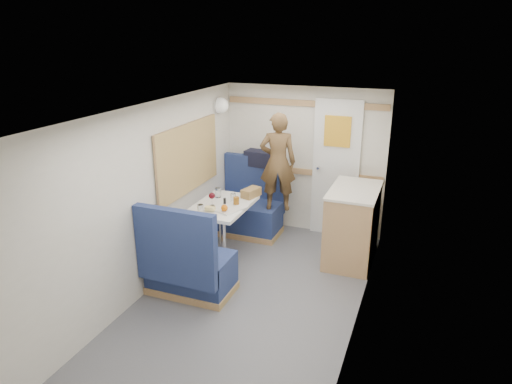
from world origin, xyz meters
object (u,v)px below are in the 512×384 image
at_px(bench_far, 249,212).
at_px(bench_near, 188,269).
at_px(tumbler_mid, 218,193).
at_px(tumbler_right, 233,198).
at_px(orange_fruit, 224,208).
at_px(tumbler_left, 200,209).
at_px(wine_glass, 212,196).
at_px(bread_loaf, 251,193).
at_px(duffel_bag, 261,159).
at_px(cheese_block, 210,208).
at_px(dome_light, 221,105).
at_px(tray, 230,208).
at_px(dinette_table, 222,216).
at_px(person, 278,162).
at_px(pepper_grinder, 225,202).
at_px(beer_glass, 236,201).
at_px(galley_counter, 352,224).

xyz_separation_m(bench_far, bench_near, (0.00, -1.73, 0.00)).
xyz_separation_m(tumbler_mid, tumbler_right, (0.24, -0.07, -0.01)).
distance_m(orange_fruit, tumbler_left, 0.27).
bearing_deg(wine_glass, bread_loaf, 56.67).
distance_m(duffel_bag, tumbler_left, 1.51).
bearing_deg(cheese_block, dome_light, 108.08).
bearing_deg(tray, orange_fruit, -96.96).
height_order(tumbler_mid, bread_loaf, tumbler_mid).
bearing_deg(dinette_table, person, 59.68).
bearing_deg(bench_near, tray, 78.51).
distance_m(wine_glass, tumbler_right, 0.29).
relative_size(dome_light, wine_glass, 1.19).
relative_size(orange_fruit, wine_glass, 0.46).
height_order(dinette_table, pepper_grinder, pepper_grinder).
xyz_separation_m(person, pepper_grinder, (-0.40, -0.77, -0.32)).
height_order(duffel_bag, tumbler_left, duffel_bag).
xyz_separation_m(tray, cheese_block, (-0.18, -0.15, 0.03)).
height_order(bench_far, orange_fruit, bench_far).
xyz_separation_m(tumbler_mid, pepper_grinder, (0.19, -0.22, -0.02)).
xyz_separation_m(bench_far, pepper_grinder, (0.04, -0.88, 0.46)).
relative_size(tumbler_right, pepper_grinder, 1.20).
distance_m(orange_fruit, wine_glass, 0.27).
xyz_separation_m(dinette_table, person, (0.44, 0.75, 0.52)).
height_order(tray, beer_glass, beer_glass).
xyz_separation_m(tumbler_left, tumbler_mid, (-0.05, 0.56, 0.01)).
relative_size(galley_counter, tumbler_right, 8.80).
relative_size(galley_counter, wine_glass, 5.48).
height_order(bench_far, beer_glass, bench_far).
height_order(orange_fruit, wine_glass, wine_glass).
relative_size(tray, pepper_grinder, 4.02).
bearing_deg(bread_loaf, tray, -98.44).
relative_size(dome_light, tumbler_mid, 1.63).
relative_size(person, tray, 3.63).
xyz_separation_m(tray, orange_fruit, (-0.01, -0.12, 0.05)).
xyz_separation_m(person, beer_glass, (-0.26, -0.74, -0.31)).
bearing_deg(pepper_grinder, galley_counter, 21.58).
distance_m(tray, beer_glass, 0.14).
distance_m(person, tray, 0.98).
distance_m(tray, wine_glass, 0.26).
distance_m(tumbler_mid, pepper_grinder, 0.29).
xyz_separation_m(duffel_bag, bread_loaf, (0.14, -0.75, -0.23)).
relative_size(cheese_block, beer_glass, 1.02).
bearing_deg(orange_fruit, person, 72.91).
distance_m(orange_fruit, beer_glass, 0.25).
height_order(tray, tumbler_left, tumbler_left).
relative_size(galley_counter, orange_fruit, 11.87).
bearing_deg(orange_fruit, bench_near, -102.33).
bearing_deg(bench_far, beer_glass, -78.12).
bearing_deg(orange_fruit, galley_counter, 30.38).
distance_m(galley_counter, tumbler_right, 1.47).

